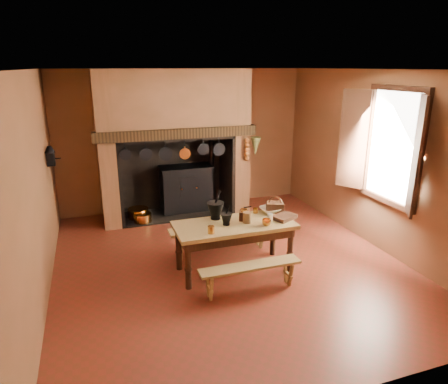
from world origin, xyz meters
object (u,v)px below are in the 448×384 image
at_px(work_table, 234,231).
at_px(coffee_grinder, 244,215).
at_px(mixing_bowl, 270,210).
at_px(bench_front, 250,272).
at_px(iron_range, 186,188).
at_px(wicker_basket, 275,207).

height_order(work_table, coffee_grinder, coffee_grinder).
bearing_deg(mixing_bowl, bench_front, -128.03).
height_order(iron_range, work_table, iron_range).
bearing_deg(coffee_grinder, mixing_bowl, 38.41).
relative_size(mixing_bowl, wicker_basket, 0.99).
relative_size(iron_range, mixing_bowl, 5.19).
height_order(iron_range, coffee_grinder, iron_range).
bearing_deg(iron_range, bench_front, -89.18).
height_order(bench_front, mixing_bowl, mixing_bowl).
bearing_deg(bench_front, wicker_basket, 48.94).
bearing_deg(work_table, iron_range, 91.00).
bearing_deg(bench_front, iron_range, 90.82).
distance_m(bench_front, wicker_basket, 1.25).
bearing_deg(work_table, mixing_bowl, 20.43).
height_order(bench_front, wicker_basket, wicker_basket).
distance_m(coffee_grinder, mixing_bowl, 0.53).
bearing_deg(work_table, bench_front, -90.00).
bearing_deg(iron_range, wicker_basket, -72.15).
height_order(coffee_grinder, mixing_bowl, coffee_grinder).
relative_size(iron_range, coffee_grinder, 7.68).
height_order(work_table, wicker_basket, wicker_basket).
distance_m(bench_front, mixing_bowl, 1.19).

